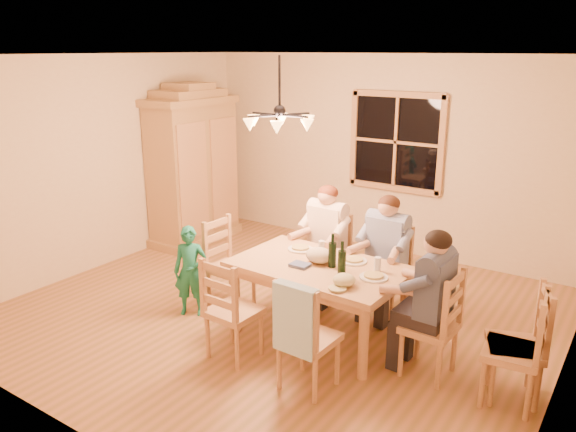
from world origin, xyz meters
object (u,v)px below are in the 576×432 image
Objects in this scene: chair_near_right at (308,354)px; chair_end_left at (231,281)px; child at (191,271)px; wine_bottle_b at (342,259)px; chair_far_right at (384,289)px; chair_near_left at (234,326)px; chair_end_right at (429,342)px; dining_table at (319,275)px; chair_spare_back at (512,363)px; adult_woman at (327,229)px; adult_slate_man at (433,286)px; chair_spare_front at (509,369)px; wine_bottle_a at (332,250)px; adult_plaid_man at (386,242)px; chair_far_left at (326,274)px; armoire at (193,170)px; chandelier at (280,120)px.

chair_near_right is 1.00× the size of chair_end_left.
wine_bottle_b is at bearing -23.90° from child.
chair_near_left is (-0.80, -1.53, 0.00)m from chair_far_right.
chair_far_right is 1.00× the size of chair_end_right.
chair_spare_back is at bearing 0.17° from dining_table.
chair_far_right is 1.13× the size of adult_woman.
chair_spare_back is at bearing 4.41° from wine_bottle_b.
adult_slate_man is (0.77, 0.75, 0.54)m from chair_near_right.
chair_end_left is at bearing 81.94° from chair_spare_front.
adult_plaid_man is at bearing 73.13° from wine_bottle_a.
dining_table is 0.95m from chair_far_left.
chair_end_right is (1.53, -0.85, 0.00)m from chair_far_left.
armoire is 5.19m from chair_spare_front.
chandelier is 0.78× the size of chair_far_left.
armoire reaches higher than chair_spare_front.
chair_far_left reaches higher than child.
adult_woman is (0.07, 1.56, 0.54)m from chair_near_left.
adult_slate_man is at bearing 153.43° from adult_woman.
chandelier is 2.52m from chair_end_right.
child is (-1.00, -1.13, -0.35)m from adult_woman.
adult_plaid_man is (0.35, 0.77, 0.19)m from dining_table.
adult_woman is at bearing -15.23° from armoire.
adult_woman reaches higher than dining_table.
chair_far_left is 1.01× the size of child.
chandelier reaches higher than chair_far_left.
wine_bottle_a is at bearing 109.38° from chair_near_right.
chair_near_left is at bearing 64.80° from adult_plaid_man.
armoire is at bearing 154.71° from wine_bottle_a.
dining_table is at bearing 67.62° from adult_plaid_man.
chandelier is 2.33× the size of wine_bottle_a.
wine_bottle_a reaches higher than chair_far_right.
adult_plaid_man is at bearing 54.55° from chair_spare_front.
chandelier is 0.78× the size of chair_near_right.
chandelier reaches higher than wine_bottle_b.
chair_spare_back is (1.48, -0.76, 0.00)m from chair_far_right.
armoire is 2.32× the size of chair_far_right.
chair_far_left is 1.83m from adult_slate_man.
armoire is 2.32× the size of chair_end_left.
chair_spare_back is at bearing -0.67° from wine_bottle_a.
chair_far_left is 1.11m from wine_bottle_a.
adult_plaid_man is (-0.00, -0.00, 0.54)m from chair_far_right.
wine_bottle_a is at bearing 68.70° from chair_spare_back.
wine_bottle_a is at bearing 80.74° from chair_spare_front.
chandelier is 1.85m from child.
chair_end_left is (1.89, -1.47, -0.75)m from armoire.
dining_table is at bearing 117.90° from chair_near_right.
chair_far_right reaches higher than dining_table.
adult_woman reaches higher than chair_far_right.
chair_near_left is at bearing -126.10° from wine_bottle_a.
chair_end_left and chair_end_right have the same top height.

